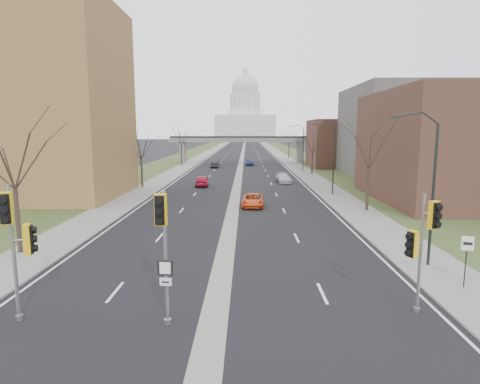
{
  "coord_description": "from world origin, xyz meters",
  "views": [
    {
      "loc": [
        1.35,
        -16.31,
        7.75
      ],
      "look_at": [
        0.89,
        11.24,
        3.52
      ],
      "focal_mm": 30.0,
      "sensor_mm": 36.0,
      "label": 1
    }
  ],
  "objects_px": {
    "car_right_mid": "(283,178)",
    "car_left_far": "(215,164)",
    "signal_pole_left": "(16,233)",
    "car_left_near": "(202,181)",
    "car_right_near": "(253,200)",
    "car_right_far": "(250,163)",
    "speed_limit_sign": "(467,252)",
    "signal_pole_median": "(163,235)",
    "signal_pole_right": "(422,237)"
  },
  "relations": [
    {
      "from": "signal_pole_left",
      "to": "car_left_near",
      "type": "bearing_deg",
      "value": 68.15
    },
    {
      "from": "speed_limit_sign",
      "to": "car_right_far",
      "type": "bearing_deg",
      "value": 115.93
    },
    {
      "from": "car_left_far",
      "to": "signal_pole_median",
      "type": "bearing_deg",
      "value": 94.11
    },
    {
      "from": "signal_pole_left",
      "to": "car_right_near",
      "type": "bearing_deg",
      "value": 51.12
    },
    {
      "from": "signal_pole_right",
      "to": "car_right_far",
      "type": "xyz_separation_m",
      "value": [
        -6.61,
        73.4,
        -2.73
      ]
    },
    {
      "from": "signal_pole_median",
      "to": "car_left_far",
      "type": "height_order",
      "value": "signal_pole_median"
    },
    {
      "from": "signal_pole_right",
      "to": "car_right_near",
      "type": "height_order",
      "value": "signal_pole_right"
    },
    {
      "from": "car_left_far",
      "to": "car_right_mid",
      "type": "xyz_separation_m",
      "value": [
        12.17,
        -24.47,
        -0.02
      ]
    },
    {
      "from": "signal_pole_median",
      "to": "car_right_mid",
      "type": "xyz_separation_m",
      "value": [
        8.72,
        44.8,
        -3.13
      ]
    },
    {
      "from": "signal_pole_right",
      "to": "speed_limit_sign",
      "type": "relative_size",
      "value": 2.0
    },
    {
      "from": "speed_limit_sign",
      "to": "car_right_near",
      "type": "height_order",
      "value": "speed_limit_sign"
    },
    {
      "from": "signal_pole_right",
      "to": "car_right_far",
      "type": "bearing_deg",
      "value": 70.81
    },
    {
      "from": "signal_pole_left",
      "to": "signal_pole_right",
      "type": "relative_size",
      "value": 1.1
    },
    {
      "from": "car_left_far",
      "to": "car_right_near",
      "type": "xyz_separation_m",
      "value": [
        7.3,
        -43.44,
        -0.04
      ]
    },
    {
      "from": "speed_limit_sign",
      "to": "car_left_near",
      "type": "relative_size",
      "value": 0.57
    },
    {
      "from": "signal_pole_left",
      "to": "speed_limit_sign",
      "type": "height_order",
      "value": "signal_pole_left"
    },
    {
      "from": "signal_pole_left",
      "to": "car_left_near",
      "type": "distance_m",
      "value": 40.79
    },
    {
      "from": "signal_pole_right",
      "to": "car_right_near",
      "type": "relative_size",
      "value": 1.09
    },
    {
      "from": "car_left_near",
      "to": "signal_pole_median",
      "type": "bearing_deg",
      "value": 89.51
    },
    {
      "from": "signal_pole_median",
      "to": "car_left_near",
      "type": "bearing_deg",
      "value": 97.59
    },
    {
      "from": "signal_pole_median",
      "to": "speed_limit_sign",
      "type": "height_order",
      "value": "signal_pole_median"
    },
    {
      "from": "car_right_near",
      "to": "signal_pole_left",
      "type": "bearing_deg",
      "value": -108.8
    },
    {
      "from": "signal_pole_median",
      "to": "car_left_near",
      "type": "height_order",
      "value": "signal_pole_median"
    },
    {
      "from": "car_right_near",
      "to": "car_right_far",
      "type": "bearing_deg",
      "value": 92.22
    },
    {
      "from": "car_right_near",
      "to": "car_right_mid",
      "type": "distance_m",
      "value": 19.59
    },
    {
      "from": "speed_limit_sign",
      "to": "car_right_far",
      "type": "relative_size",
      "value": 0.67
    },
    {
      "from": "signal_pole_right",
      "to": "speed_limit_sign",
      "type": "distance_m",
      "value": 4.65
    },
    {
      "from": "car_left_near",
      "to": "car_right_near",
      "type": "xyz_separation_m",
      "value": [
        6.94,
        -15.16,
        -0.11
      ]
    },
    {
      "from": "speed_limit_sign",
      "to": "car_left_far",
      "type": "xyz_separation_m",
      "value": [
        -17.35,
        65.2,
        -1.2
      ]
    },
    {
      "from": "signal_pole_median",
      "to": "signal_pole_right",
      "type": "bearing_deg",
      "value": 10.36
    },
    {
      "from": "car_right_near",
      "to": "car_right_far",
      "type": "xyz_separation_m",
      "value": [
        0.0,
        48.88,
        0.0
      ]
    },
    {
      "from": "speed_limit_sign",
      "to": "car_left_near",
      "type": "distance_m",
      "value": 40.65
    },
    {
      "from": "signal_pole_right",
      "to": "signal_pole_median",
      "type": "bearing_deg",
      "value": 162.75
    },
    {
      "from": "car_left_far",
      "to": "car_left_near",
      "type": "bearing_deg",
      "value": 91.99
    },
    {
      "from": "signal_pole_left",
      "to": "car_right_mid",
      "type": "bearing_deg",
      "value": 53.89
    },
    {
      "from": "signal_pole_right",
      "to": "car_left_near",
      "type": "distance_m",
      "value": 42.02
    },
    {
      "from": "car_right_near",
      "to": "car_right_far",
      "type": "relative_size",
      "value": 1.22
    },
    {
      "from": "speed_limit_sign",
      "to": "car_right_mid",
      "type": "bearing_deg",
      "value": 115.07
    },
    {
      "from": "car_left_far",
      "to": "car_right_near",
      "type": "height_order",
      "value": "car_left_far"
    },
    {
      "from": "signal_pole_right",
      "to": "car_left_far",
      "type": "bearing_deg",
      "value": 77.23
    },
    {
      "from": "signal_pole_left",
      "to": "car_right_mid",
      "type": "relative_size",
      "value": 1.23
    },
    {
      "from": "car_left_far",
      "to": "car_right_far",
      "type": "distance_m",
      "value": 9.1
    },
    {
      "from": "car_right_far",
      "to": "car_left_far",
      "type": "bearing_deg",
      "value": -150.83
    },
    {
      "from": "car_left_near",
      "to": "car_right_near",
      "type": "height_order",
      "value": "car_left_near"
    },
    {
      "from": "car_right_mid",
      "to": "car_left_far",
      "type": "bearing_deg",
      "value": 111.05
    },
    {
      "from": "car_right_mid",
      "to": "car_left_near",
      "type": "bearing_deg",
      "value": -167.52
    },
    {
      "from": "signal_pole_median",
      "to": "signal_pole_left",
      "type": "bearing_deg",
      "value": 179.4
    },
    {
      "from": "signal_pole_median",
      "to": "car_right_near",
      "type": "xyz_separation_m",
      "value": [
        3.85,
        25.82,
        -3.14
      ]
    },
    {
      "from": "signal_pole_left",
      "to": "car_right_far",
      "type": "relative_size",
      "value": 1.46
    },
    {
      "from": "signal_pole_left",
      "to": "speed_limit_sign",
      "type": "relative_size",
      "value": 2.19
    }
  ]
}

